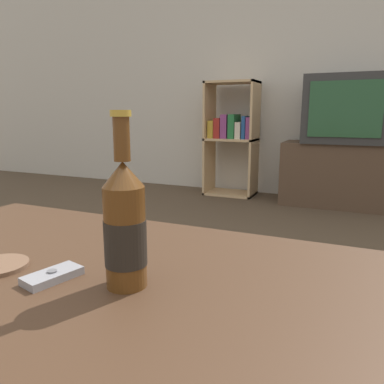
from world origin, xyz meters
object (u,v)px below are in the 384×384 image
object	(u,v)px
tv_stand	(341,175)
television	(346,109)
bookshelf	(232,135)
cell_phone	(52,276)
beer_bottle	(125,226)

from	to	relation	value
tv_stand	television	distance (m)	0.52
tv_stand	bookshelf	xyz separation A→B (m)	(-0.95, 0.06, 0.30)
television	cell_phone	xyz separation A→B (m)	(-0.37, -2.76, -0.30)
television	beer_bottle	bearing A→B (deg)	-94.94
bookshelf	beer_bottle	bearing A→B (deg)	-75.67
bookshelf	cell_phone	bearing A→B (deg)	-78.33
beer_bottle	tv_stand	bearing A→B (deg)	85.07
tv_stand	television	size ratio (longest dim) A/B	1.49
beer_bottle	cell_phone	size ratio (longest dim) A/B	2.70
television	cell_phone	bearing A→B (deg)	-97.54
cell_phone	beer_bottle	bearing A→B (deg)	29.21
television	bookshelf	distance (m)	0.98
television	bookshelf	world-z (taller)	television
tv_stand	bookshelf	world-z (taller)	bookshelf
bookshelf	cell_phone	xyz separation A→B (m)	(0.58, -2.82, -0.08)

